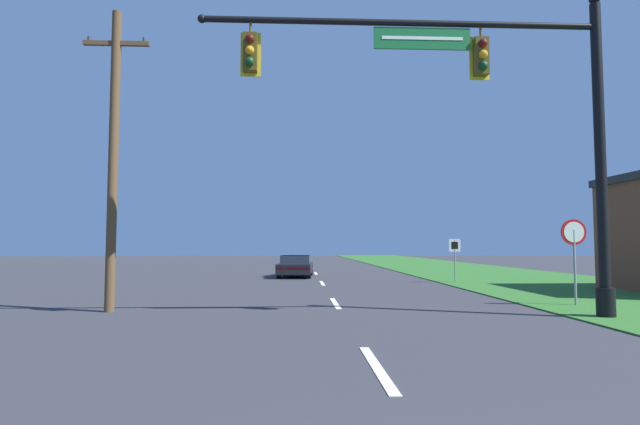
{
  "coord_description": "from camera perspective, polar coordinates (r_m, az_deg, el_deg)",
  "views": [
    {
      "loc": [
        -1.16,
        -1.34,
        1.79
      ],
      "look_at": [
        0.0,
        24.17,
        3.45
      ],
      "focal_mm": 28.0,
      "sensor_mm": 36.0,
      "label": 1
    }
  ],
  "objects": [
    {
      "name": "signal_mast",
      "position": [
        13.42,
        20.06,
        10.52
      ],
      "size": [
        10.24,
        0.47,
        8.16
      ],
      "color": "black",
      "rests_on": "grass_verge_right"
    },
    {
      "name": "stop_sign",
      "position": [
        16.47,
        27.03,
        -3.05
      ],
      "size": [
        0.76,
        0.07,
        2.5
      ],
      "color": "gray",
      "rests_on": "grass_verge_right"
    },
    {
      "name": "grass_verge_right",
      "position": [
        33.49,
        17.9,
        -6.57
      ],
      "size": [
        10.0,
        110.0,
        0.04
      ],
      "color": "#2D6626",
      "rests_on": "ground"
    },
    {
      "name": "utility_pole_near",
      "position": [
        14.82,
        -22.54,
        6.26
      ],
      "size": [
        1.8,
        0.26,
        8.26
      ],
      "color": "brown",
      "rests_on": "ground"
    },
    {
      "name": "route_sign_post",
      "position": [
        24.58,
        15.14,
        -4.21
      ],
      "size": [
        0.55,
        0.06,
        2.03
      ],
      "color": "gray",
      "rests_on": "grass_verge_right"
    },
    {
      "name": "road_center_line",
      "position": [
        23.44,
        0.24,
        -8.09
      ],
      "size": [
        0.16,
        34.8,
        0.01
      ],
      "color": "silver",
      "rests_on": "ground"
    },
    {
      "name": "car_ahead",
      "position": [
        28.2,
        -2.81,
        -6.13
      ],
      "size": [
        2.09,
        4.34,
        1.19
      ],
      "color": "black",
      "rests_on": "ground"
    }
  ]
}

